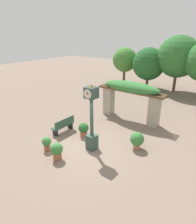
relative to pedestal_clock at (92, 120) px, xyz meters
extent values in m
plane|color=#7F6B5B|center=(-0.32, -0.07, -1.61)|extent=(60.00, 60.00, 0.00)
cube|color=#2D473D|center=(0.00, 0.00, -1.22)|extent=(0.47, 0.47, 0.78)
cylinder|color=#2D473D|center=(0.00, 0.00, 0.11)|extent=(0.17, 0.17, 1.88)
cylinder|color=gold|center=(0.00, 0.00, 1.07)|extent=(0.27, 0.27, 0.04)
cube|color=#2D473D|center=(0.00, 0.00, 1.35)|extent=(0.51, 0.51, 0.51)
cylinder|color=beige|center=(0.00, -0.27, 1.35)|extent=(0.42, 0.02, 0.42)
cylinder|color=beige|center=(0.00, 0.27, 1.35)|extent=(0.42, 0.02, 0.42)
cube|color=black|center=(0.00, -0.28, 1.35)|extent=(0.15, 0.01, 0.02)
cube|color=black|center=(0.00, -0.28, 1.41)|extent=(0.02, 0.01, 0.14)
cone|color=gold|center=(0.00, 0.00, 1.68)|extent=(0.18, 0.18, 0.15)
cube|color=#A89E89|center=(-2.01, 4.41, -0.65)|extent=(0.61, 0.61, 1.92)
cube|color=#A89E89|center=(1.37, 4.41, -0.65)|extent=(0.61, 0.61, 1.92)
cube|color=brown|center=(-0.32, 4.10, 0.38)|extent=(4.59, 0.13, 0.13)
cube|color=brown|center=(-0.32, 4.30, 0.38)|extent=(4.59, 0.13, 0.13)
cube|color=brown|center=(-0.32, 4.51, 0.38)|extent=(4.59, 0.13, 0.13)
cube|color=brown|center=(-0.32, 4.71, 0.38)|extent=(4.59, 0.13, 0.13)
ellipsoid|color=#387A38|center=(-0.32, 4.41, 0.62)|extent=(3.88, 1.21, 0.70)
cylinder|color=#9E563D|center=(-1.20, 0.74, -1.46)|extent=(0.39, 0.39, 0.30)
sphere|color=#235B28|center=(-1.20, 0.74, -1.09)|extent=(0.57, 0.57, 0.57)
cylinder|color=#9E563D|center=(-1.70, -1.46, -1.45)|extent=(0.32, 0.32, 0.32)
sphere|color=#387A38|center=(-1.70, -1.46, -1.12)|extent=(0.46, 0.46, 0.46)
cylinder|color=#9E563D|center=(-0.72, -1.67, -1.44)|extent=(0.40, 0.40, 0.34)
sphere|color=#387A38|center=(-0.72, -1.67, -1.06)|extent=(0.57, 0.57, 0.57)
cylinder|color=#B26B4C|center=(1.78, 1.39, -1.47)|extent=(0.33, 0.33, 0.28)
sphere|color=#387A38|center=(1.78, 1.39, -1.07)|extent=(0.70, 0.70, 0.70)
cube|color=#2D4C38|center=(-2.51, 0.38, -1.20)|extent=(0.42, 1.48, 0.05)
cube|color=#2D4C38|center=(-2.32, 0.38, -0.95)|extent=(0.04, 1.48, 0.45)
cube|color=black|center=(-2.51, 0.97, -1.42)|extent=(0.38, 0.08, 0.39)
cube|color=black|center=(-2.51, -0.21, -1.42)|extent=(0.38, 0.08, 0.39)
cylinder|color=brown|center=(-5.81, 13.00, -0.76)|extent=(0.28, 0.28, 1.70)
sphere|color=#427F33|center=(-5.81, 13.00, 1.02)|extent=(2.66, 2.66, 2.66)
cylinder|color=brown|center=(-2.78, 12.53, -0.93)|extent=(0.28, 0.28, 1.37)
sphere|color=#235B28|center=(-2.78, 12.53, 0.89)|extent=(3.24, 3.24, 3.24)
cylinder|color=brown|center=(-0.13, 13.00, -0.61)|extent=(0.28, 0.28, 2.00)
sphere|color=#2D6B2D|center=(-0.13, 13.00, 1.74)|extent=(3.87, 3.87, 3.87)
camera|label=1|loc=(5.52, -6.73, 3.92)|focal=32.00mm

